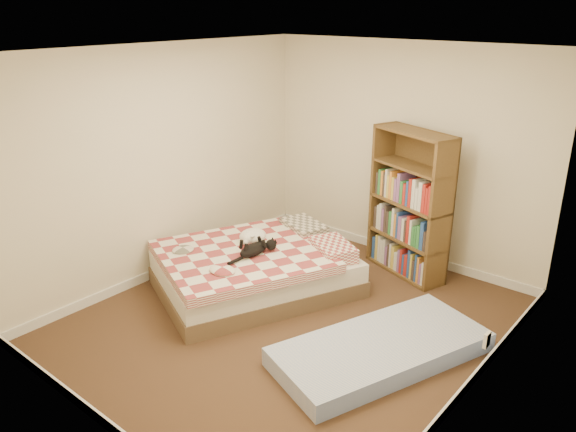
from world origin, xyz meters
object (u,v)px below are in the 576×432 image
Objects in this scene: bed at (258,268)px; bookshelf at (409,223)px; floor_mattress at (381,349)px; black_cat at (256,248)px; white_dog at (253,236)px.

bed is 1.75m from bookshelf.
bed is 1.45× the size of bookshelf.
bookshelf is at bearing 132.00° from floor_mattress.
bed reaches higher than floor_mattress.
floor_mattress is 3.03× the size of black_cat.
bed is at bearing -106.38° from bookshelf.
white_dog reaches higher than black_cat.
black_cat is at bearing -164.78° from floor_mattress.
black_cat is at bearing -30.08° from bed.
floor_mattress is 4.82× the size of white_dog.
bookshelf reaches higher than white_dog.
white_dog is (-0.22, 0.19, 0.01)m from black_cat.
bed is 0.34m from white_dog.
white_dog is (-0.13, 0.07, 0.31)m from bed.
bookshelf is 2.64× the size of black_cat.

